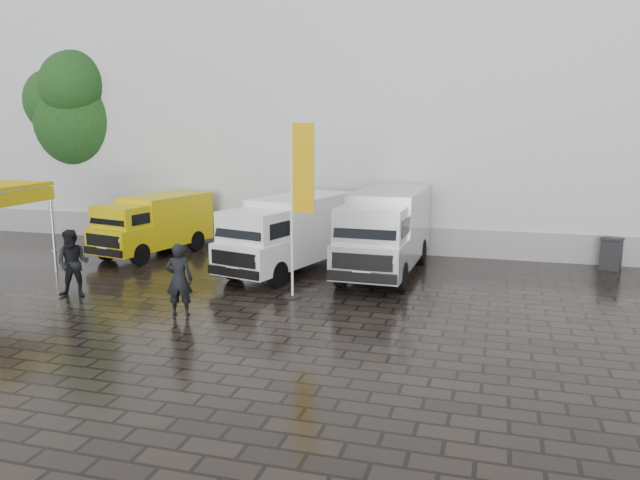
# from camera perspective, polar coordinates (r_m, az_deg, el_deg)

# --- Properties ---
(ground) EXTENTS (120.00, 120.00, 0.00)m
(ground) POSITION_cam_1_polar(r_m,az_deg,el_deg) (16.14, -3.72, -6.39)
(ground) COLOR black
(ground) RESTS_ON ground
(exhibition_hall) EXTENTS (44.00, 16.00, 12.00)m
(exhibition_hall) POSITION_cam_1_polar(r_m,az_deg,el_deg) (30.70, 10.31, 12.84)
(exhibition_hall) COLOR silver
(exhibition_hall) RESTS_ON ground
(hall_plinth) EXTENTS (44.00, 0.15, 1.00)m
(hall_plinth) POSITION_cam_1_polar(r_m,az_deg,el_deg) (23.07, 7.73, -0.01)
(hall_plinth) COLOR gray
(hall_plinth) RESTS_ON ground
(van_yellow) EXTENTS (2.76, 4.90, 2.13)m
(van_yellow) POSITION_cam_1_polar(r_m,az_deg,el_deg) (23.31, -15.03, 1.24)
(van_yellow) COLOR #D3BC0B
(van_yellow) RESTS_ON ground
(van_white) EXTENTS (3.20, 5.80, 2.39)m
(van_white) POSITION_cam_1_polar(r_m,az_deg,el_deg) (19.94, -2.93, 0.43)
(van_white) COLOR white
(van_white) RESTS_ON ground
(van_silver) EXTENTS (2.14, 6.04, 2.60)m
(van_silver) POSITION_cam_1_polar(r_m,az_deg,el_deg) (19.75, 5.97, 0.60)
(van_silver) COLOR silver
(van_silver) RESTS_ON ground
(flagpole) EXTENTS (0.88, 0.50, 4.93)m
(flagpole) POSITION_cam_1_polar(r_m,az_deg,el_deg) (16.69, -2.01, 3.84)
(flagpole) COLOR black
(flagpole) RESTS_ON ground
(tree) EXTENTS (4.45, 4.45, 7.99)m
(tree) POSITION_cam_1_polar(r_m,az_deg,el_deg) (29.65, -20.50, 10.75)
(tree) COLOR black
(tree) RESTS_ON ground
(wheelie_bin) EXTENTS (0.80, 0.80, 1.06)m
(wheelie_bin) POSITION_cam_1_polar(r_m,az_deg,el_deg) (22.48, 25.08, -1.13)
(wheelie_bin) COLOR black
(wheelie_bin) RESTS_ON ground
(person_front) EXTENTS (0.76, 0.60, 1.83)m
(person_front) POSITION_cam_1_polar(r_m,az_deg,el_deg) (15.81, -12.76, -3.55)
(person_front) COLOR black
(person_front) RESTS_ON ground
(person_tent) EXTENTS (1.08, 0.95, 1.87)m
(person_tent) POSITION_cam_1_polar(r_m,az_deg,el_deg) (18.41, -21.65, -1.99)
(person_tent) COLOR black
(person_tent) RESTS_ON ground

